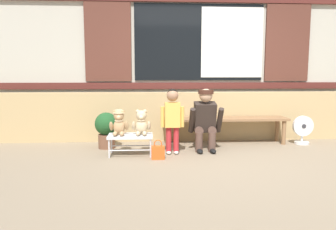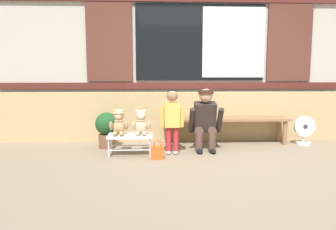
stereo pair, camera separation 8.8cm
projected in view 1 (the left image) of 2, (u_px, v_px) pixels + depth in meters
ground_plane at (219, 160)px, 4.40m from camera, size 60.00×60.00×0.00m
brick_low_wall at (202, 116)px, 5.76m from camera, size 8.01×0.25×0.85m
shop_facade at (198, 37)px, 6.09m from camera, size 8.18×0.26×3.72m
wooden_bench_long at (225, 122)px, 5.42m from camera, size 2.10×0.40×0.44m
small_display_bench at (130, 137)px, 4.65m from camera, size 0.64×0.36×0.30m
teddy_bear_with_hat at (119, 123)px, 4.61m from camera, size 0.28×0.27×0.36m
teddy_bear_plain at (141, 123)px, 4.63m from camera, size 0.28×0.26×0.36m
child_standing at (172, 114)px, 4.68m from camera, size 0.35×0.18×0.96m
adult_crouching at (206, 120)px, 4.89m from camera, size 0.50×0.49×0.95m
handbag_on_ground at (158, 152)px, 4.45m from camera, size 0.18×0.11×0.27m
potted_plant at (106, 128)px, 5.08m from camera, size 0.36×0.36×0.57m
floor_fan at (303, 130)px, 5.38m from camera, size 0.34×0.24×0.48m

